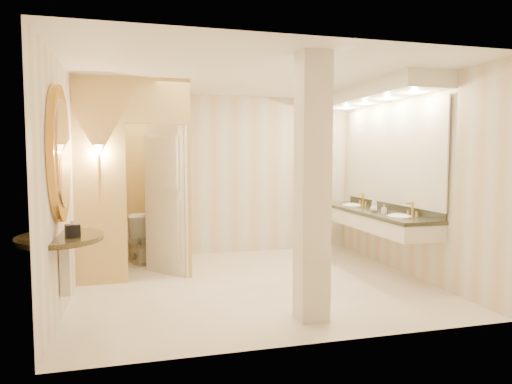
# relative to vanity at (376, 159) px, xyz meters

# --- Properties ---
(floor) EXTENTS (4.50, 4.50, 0.00)m
(floor) POSITION_rel_vanity_xyz_m (-1.98, -0.40, -1.63)
(floor) COLOR white
(floor) RESTS_ON ground
(ceiling) EXTENTS (4.50, 4.50, 0.00)m
(ceiling) POSITION_rel_vanity_xyz_m (-1.98, -0.40, 1.07)
(ceiling) COLOR silver
(ceiling) RESTS_ON wall_back
(wall_back) EXTENTS (4.50, 0.02, 2.70)m
(wall_back) POSITION_rel_vanity_xyz_m (-1.98, 1.60, -0.28)
(wall_back) COLOR beige
(wall_back) RESTS_ON floor
(wall_front) EXTENTS (4.50, 0.02, 2.70)m
(wall_front) POSITION_rel_vanity_xyz_m (-1.98, -2.40, -0.28)
(wall_front) COLOR beige
(wall_front) RESTS_ON floor
(wall_left) EXTENTS (0.02, 4.00, 2.70)m
(wall_left) POSITION_rel_vanity_xyz_m (-4.23, -0.40, -0.28)
(wall_left) COLOR beige
(wall_left) RESTS_ON floor
(wall_right) EXTENTS (0.02, 4.00, 2.70)m
(wall_right) POSITION_rel_vanity_xyz_m (0.27, -0.40, -0.28)
(wall_right) COLOR beige
(wall_right) RESTS_ON floor
(toilet_closet) EXTENTS (1.50, 1.55, 2.70)m
(toilet_closet) POSITION_rel_vanity_xyz_m (-3.12, 0.56, -0.24)
(toilet_closet) COLOR #DBBC73
(toilet_closet) RESTS_ON floor
(wall_sconce) EXTENTS (0.14, 0.14, 0.42)m
(wall_sconce) POSITION_rel_vanity_xyz_m (-3.90, 0.03, 0.10)
(wall_sconce) COLOR gold
(wall_sconce) RESTS_ON toilet_closet
(vanity) EXTENTS (0.75, 2.79, 2.09)m
(vanity) POSITION_rel_vanity_xyz_m (0.00, 0.00, 0.00)
(vanity) COLOR silver
(vanity) RESTS_ON floor
(console_shelf) EXTENTS (1.05, 1.05, 1.98)m
(console_shelf) POSITION_rel_vanity_xyz_m (-4.19, -1.18, -0.28)
(console_shelf) COLOR black
(console_shelf) RESTS_ON floor
(pillar) EXTENTS (0.30, 0.30, 2.70)m
(pillar) POSITION_rel_vanity_xyz_m (-1.73, -1.82, -0.28)
(pillar) COLOR silver
(pillar) RESTS_ON floor
(tissue_box) EXTENTS (0.16, 0.16, 0.13)m
(tissue_box) POSITION_rel_vanity_xyz_m (-4.07, -1.32, -0.69)
(tissue_box) COLOR black
(tissue_box) RESTS_ON console_shelf
(toilet) EXTENTS (0.62, 0.87, 0.81)m
(toilet) POSITION_rel_vanity_xyz_m (-3.43, 1.25, -1.23)
(toilet) COLOR white
(toilet) RESTS_ON floor
(soap_bottle_a) EXTENTS (0.07, 0.07, 0.12)m
(soap_bottle_a) POSITION_rel_vanity_xyz_m (-0.09, -0.41, -0.69)
(soap_bottle_a) COLOR beige
(soap_bottle_a) RESTS_ON vanity
(soap_bottle_b) EXTENTS (0.12, 0.12, 0.13)m
(soap_bottle_b) POSITION_rel_vanity_xyz_m (-0.15, -0.22, -0.69)
(soap_bottle_b) COLOR silver
(soap_bottle_b) RESTS_ON vanity
(soap_bottle_c) EXTENTS (0.10, 0.10, 0.21)m
(soap_bottle_c) POSITION_rel_vanity_xyz_m (-0.13, -0.21, -0.65)
(soap_bottle_c) COLOR #C6B28C
(soap_bottle_c) RESTS_ON vanity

